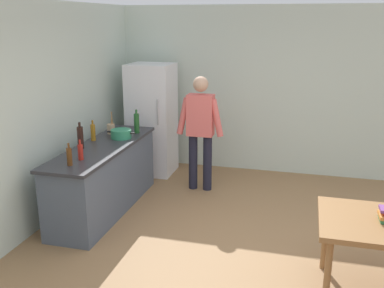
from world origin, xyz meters
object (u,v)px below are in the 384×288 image
utensil_jar (111,128)px  bottle_sauce_red (80,152)px  bottle_oil_amber (93,132)px  bottle_wine_green (137,123)px  cooking_pot (121,134)px  person (200,126)px  refrigerator (152,119)px  bottle_beer_brown (69,156)px  bottle_wine_dark (80,137)px

utensil_jar → bottle_sauce_red: bearing=-81.8°
utensil_jar → bottle_oil_amber: 0.41m
utensil_jar → bottle_wine_green: bottle_wine_green is taller
bottle_sauce_red → cooking_pot: bearing=86.3°
person → cooking_pot: bearing=-146.1°
refrigerator → bottle_oil_amber: 1.45m
refrigerator → person: bearing=-30.2°
bottle_sauce_red → bottle_beer_brown: (-0.02, -0.22, 0.01)m
bottle_sauce_red → bottle_beer_brown: bearing=-94.8°
refrigerator → bottle_sauce_red: size_ratio=7.50×
bottle_oil_amber → utensil_jar: bearing=79.4°
bottle_wine_green → bottle_wine_dark: bearing=-113.2°
person → bottle_wine_green: person is taller
refrigerator → bottle_wine_green: bearing=-84.2°
cooking_pot → utensil_jar: (-0.24, 0.19, 0.02)m
bottle_wine_dark → bottle_oil_amber: (-0.02, 0.38, -0.03)m
bottle_sauce_red → bottle_wine_green: 1.34m
refrigerator → bottle_beer_brown: size_ratio=6.92×
refrigerator → bottle_sauce_red: bearing=-92.0°
utensil_jar → bottle_sauce_red: utensil_jar is taller
utensil_jar → bottle_oil_amber: size_ratio=1.14×
person → bottle_beer_brown: person is taller
person → bottle_oil_amber: size_ratio=6.07×
cooking_pot → bottle_wine_dark: bottle_wine_dark is taller
bottle_beer_brown → bottle_wine_dark: bottle_wine_dark is taller
bottle_beer_brown → bottle_wine_green: 1.56m
person → utensil_jar: size_ratio=5.31×
cooking_pot → bottle_wine_green: (0.10, 0.33, 0.09)m
bottle_oil_amber → refrigerator: bearing=77.0°
bottle_wine_dark → utensil_jar: bearing=86.1°
bottle_sauce_red → bottle_oil_amber: 0.83m
bottle_sauce_red → bottle_oil_amber: (-0.25, 0.79, 0.02)m
cooking_pot → bottle_oil_amber: bottle_oil_amber is taller
cooking_pot → bottle_wine_green: size_ratio=1.18×
bottle_sauce_red → bottle_wine_green: size_ratio=0.71×
bottle_wine_green → utensil_jar: bearing=-158.3°
utensil_jar → bottle_wine_dark: size_ratio=0.94×
refrigerator → bottle_wine_dark: size_ratio=5.29×
utensil_jar → person: bearing=20.9°
bottle_wine_dark → bottle_wine_green: 0.99m
person → bottle_wine_dark: (-1.25, -1.24, 0.07)m
bottle_wine_dark → bottle_wine_green: size_ratio=1.00×
refrigerator → bottle_beer_brown: 2.43m
refrigerator → bottle_wine_dark: 1.82m
person → bottle_wine_dark: size_ratio=5.00×
bottle_beer_brown → bottle_wine_green: (0.18, 1.55, 0.04)m
bottle_wine_green → bottle_oil_amber: bearing=-127.7°
refrigerator → utensil_jar: size_ratio=5.62×
refrigerator → bottle_oil_amber: (-0.33, -1.41, 0.12)m
cooking_pot → utensil_jar: size_ratio=1.25×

